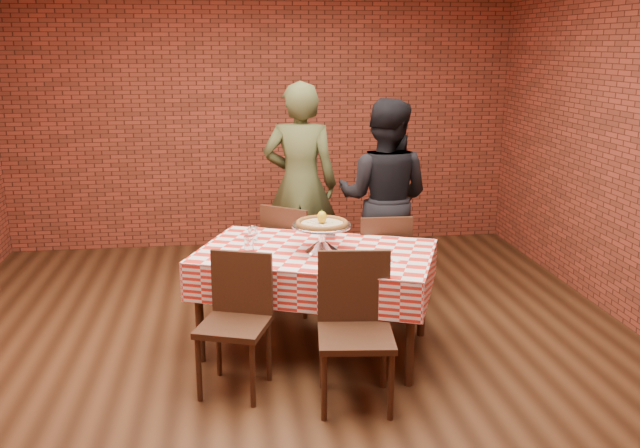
{
  "coord_description": "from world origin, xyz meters",
  "views": [
    {
      "loc": [
        -0.37,
        -4.48,
        2.2
      ],
      "look_at": [
        0.27,
        0.25,
        0.93
      ],
      "focal_mm": 38.28,
      "sensor_mm": 36.0,
      "label": 1
    }
  ],
  "objects_px": {
    "chair_near_left": "(234,327)",
    "diner_olive": "(300,185)",
    "water_glass_right": "(253,234)",
    "table": "(316,300)",
    "diner_black": "(384,198)",
    "pizza": "(322,224)",
    "water_glass_left": "(249,244)",
    "chair_far_right": "(381,265)",
    "chair_far_left": "(297,256)",
    "condiment_caddy": "(330,231)",
    "pizza_stand": "(322,238)",
    "chair_near_right": "(356,334)"
  },
  "relations": [
    {
      "from": "table",
      "to": "chair_far_right",
      "type": "height_order",
      "value": "chair_far_right"
    },
    {
      "from": "chair_near_left",
      "to": "chair_far_right",
      "type": "height_order",
      "value": "chair_near_left"
    },
    {
      "from": "chair_far_left",
      "to": "condiment_caddy",
      "type": "bearing_deg",
      "value": 146.06
    },
    {
      "from": "water_glass_left",
      "to": "chair_far_right",
      "type": "bearing_deg",
      "value": 24.48
    },
    {
      "from": "water_glass_left",
      "to": "chair_far_right",
      "type": "relative_size",
      "value": 0.12
    },
    {
      "from": "chair_near_left",
      "to": "chair_far_left",
      "type": "distance_m",
      "value": 1.51
    },
    {
      "from": "pizza",
      "to": "water_glass_right",
      "type": "height_order",
      "value": "pizza"
    },
    {
      "from": "water_glass_left",
      "to": "water_glass_right",
      "type": "bearing_deg",
      "value": 81.2
    },
    {
      "from": "diner_black",
      "to": "chair_far_right",
      "type": "bearing_deg",
      "value": 100.62
    },
    {
      "from": "water_glass_left",
      "to": "diner_black",
      "type": "height_order",
      "value": "diner_black"
    },
    {
      "from": "pizza_stand",
      "to": "chair_near_left",
      "type": "distance_m",
      "value": 0.94
    },
    {
      "from": "chair_far_left",
      "to": "water_glass_right",
      "type": "bearing_deg",
      "value": 90.85
    },
    {
      "from": "diner_olive",
      "to": "chair_far_right",
      "type": "bearing_deg",
      "value": 131.95
    },
    {
      "from": "chair_near_left",
      "to": "water_glass_right",
      "type": "bearing_deg",
      "value": 99.08
    },
    {
      "from": "chair_far_right",
      "to": "diner_black",
      "type": "distance_m",
      "value": 0.71
    },
    {
      "from": "table",
      "to": "chair_near_left",
      "type": "xyz_separation_m",
      "value": [
        -0.6,
        -0.57,
        0.07
      ]
    },
    {
      "from": "water_glass_left",
      "to": "chair_far_right",
      "type": "xyz_separation_m",
      "value": [
        1.08,
        0.49,
        -0.37
      ]
    },
    {
      "from": "pizza",
      "to": "chair_near_right",
      "type": "xyz_separation_m",
      "value": [
        0.1,
        -0.82,
        -0.49
      ]
    },
    {
      "from": "chair_near_left",
      "to": "diner_olive",
      "type": "distance_m",
      "value": 2.21
    },
    {
      "from": "table",
      "to": "water_glass_left",
      "type": "distance_m",
      "value": 0.65
    },
    {
      "from": "pizza_stand",
      "to": "water_glass_left",
      "type": "distance_m",
      "value": 0.52
    },
    {
      "from": "condiment_caddy",
      "to": "diner_black",
      "type": "relative_size",
      "value": 0.08
    },
    {
      "from": "water_glass_left",
      "to": "condiment_caddy",
      "type": "distance_m",
      "value": 0.66
    },
    {
      "from": "condiment_caddy",
      "to": "diner_olive",
      "type": "height_order",
      "value": "diner_olive"
    },
    {
      "from": "chair_near_left",
      "to": "diner_olive",
      "type": "bearing_deg",
      "value": 92.22
    },
    {
      "from": "pizza_stand",
      "to": "diner_olive",
      "type": "height_order",
      "value": "diner_olive"
    },
    {
      "from": "table",
      "to": "water_glass_right",
      "type": "height_order",
      "value": "water_glass_right"
    },
    {
      "from": "condiment_caddy",
      "to": "chair_near_left",
      "type": "relative_size",
      "value": 0.15
    },
    {
      "from": "pizza_stand",
      "to": "water_glass_right",
      "type": "relative_size",
      "value": 3.97
    },
    {
      "from": "chair_near_left",
      "to": "diner_olive",
      "type": "height_order",
      "value": "diner_olive"
    },
    {
      "from": "diner_black",
      "to": "chair_near_left",
      "type": "bearing_deg",
      "value": 75.77
    },
    {
      "from": "chair_near_left",
      "to": "diner_olive",
      "type": "xyz_separation_m",
      "value": [
        0.65,
        2.05,
        0.49
      ]
    },
    {
      "from": "table",
      "to": "chair_far_left",
      "type": "xyz_separation_m",
      "value": [
        -0.05,
        0.83,
        0.09
      ]
    },
    {
      "from": "water_glass_right",
      "to": "diner_black",
      "type": "distance_m",
      "value": 1.42
    },
    {
      "from": "table",
      "to": "water_glass_left",
      "type": "xyz_separation_m",
      "value": [
        -0.47,
        0.05,
        0.44
      ]
    },
    {
      "from": "condiment_caddy",
      "to": "diner_black",
      "type": "distance_m",
      "value": 1.02
    },
    {
      "from": "pizza",
      "to": "diner_black",
      "type": "xyz_separation_m",
      "value": [
        0.7,
        1.11,
        -0.08
      ]
    },
    {
      "from": "chair_far_left",
      "to": "diner_black",
      "type": "bearing_deg",
      "value": -125.64
    },
    {
      "from": "water_glass_right",
      "to": "chair_far_left",
      "type": "bearing_deg",
      "value": 54.18
    },
    {
      "from": "chair_near_left",
      "to": "diner_black",
      "type": "distance_m",
      "value": 2.18
    },
    {
      "from": "pizza_stand",
      "to": "diner_olive",
      "type": "xyz_separation_m",
      "value": [
        0.0,
        1.5,
        0.08
      ]
    },
    {
      "from": "water_glass_right",
      "to": "chair_near_left",
      "type": "xyz_separation_m",
      "value": [
        -0.17,
        -0.88,
        -0.37
      ]
    },
    {
      "from": "table",
      "to": "pizza_stand",
      "type": "bearing_deg",
      "value": -23.59
    },
    {
      "from": "water_glass_right",
      "to": "chair_far_right",
      "type": "relative_size",
      "value": 0.12
    },
    {
      "from": "chair_far_right",
      "to": "diner_black",
      "type": "height_order",
      "value": "diner_black"
    },
    {
      "from": "pizza",
      "to": "water_glass_left",
      "type": "bearing_deg",
      "value": 172.4
    },
    {
      "from": "pizza_stand",
      "to": "pizza",
      "type": "relative_size",
      "value": 1.17
    },
    {
      "from": "water_glass_right",
      "to": "diner_olive",
      "type": "bearing_deg",
      "value": 67.62
    },
    {
      "from": "water_glass_left",
      "to": "diner_olive",
      "type": "xyz_separation_m",
      "value": [
        0.52,
        1.43,
        0.13
      ]
    },
    {
      "from": "pizza_stand",
      "to": "chair_far_right",
      "type": "height_order",
      "value": "pizza_stand"
    }
  ]
}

